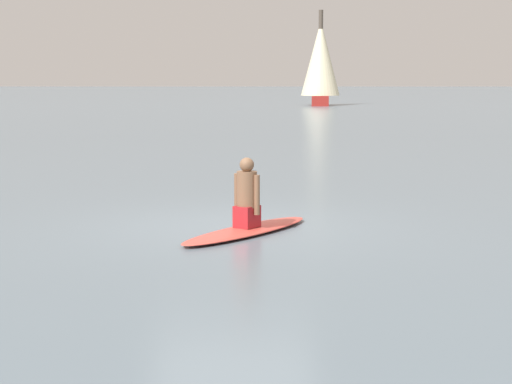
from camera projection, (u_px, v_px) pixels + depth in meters
name	position (u px, v px, depth m)	size (l,w,h in m)	color
ground_plane	(232.00, 226.00, 13.33)	(400.00, 400.00, 0.00)	slate
surfboard	(247.00, 230.00, 12.70)	(2.90, 0.63, 0.09)	#D84C3F
person_paddler	(247.00, 196.00, 12.63)	(0.43, 0.42, 1.02)	#A51E23
sailboat_near_right	(321.00, 61.00, 69.62)	(4.53, 3.30, 7.59)	maroon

